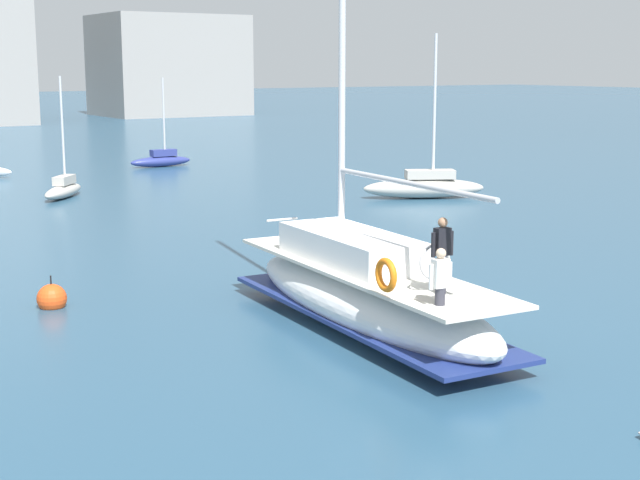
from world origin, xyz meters
name	(u,v)px	position (x,y,z in m)	size (l,w,h in m)	color
ground_plane	(362,307)	(0.00, 0.00, 0.00)	(400.00, 400.00, 0.00)	#284C66
main_sailboat	(365,290)	(-1.09, -1.65, 0.92)	(3.13, 9.75, 14.47)	white
moored_sloop_near	(63,188)	(-0.14, 23.70, 0.44)	(3.06, 3.46, 5.56)	#B7B2A8
moored_sloop_far	(161,159)	(9.06, 33.78, 0.44)	(3.90, 1.00, 5.31)	navy
moored_cutter_left	(425,186)	(13.82, 14.53, 0.58)	(5.59, 3.78, 7.44)	#B7B2A8
mooring_buoy	(52,299)	(-6.63, 4.23, 0.23)	(0.75, 0.75, 0.98)	#EA4C19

